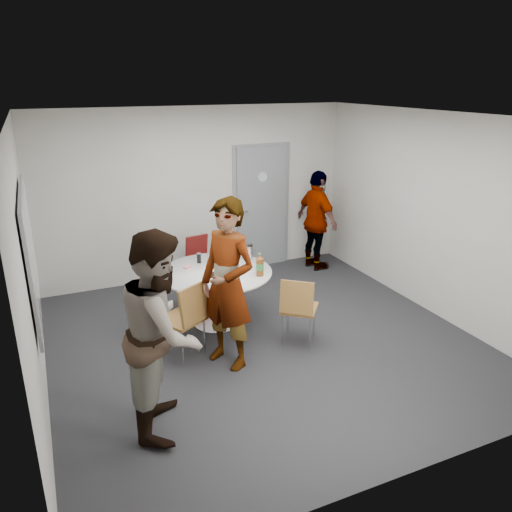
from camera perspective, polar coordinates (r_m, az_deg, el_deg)
name	(u,v)px	position (r m, az deg, el deg)	size (l,w,h in m)	color
floor	(263,341)	(6.29, 0.80, -9.67)	(5.00, 5.00, 0.00)	black
ceiling	(264,116)	(5.50, 0.94, 15.67)	(5.00, 5.00, 0.00)	silver
wall_back	(198,194)	(8.02, -6.66, 7.04)	(5.00, 5.00, 0.00)	#B3B2AA
wall_left	(28,269)	(5.28, -24.63, -1.36)	(5.00, 5.00, 0.00)	#B3B2AA
wall_right	(432,215)	(7.13, 19.51, 4.45)	(5.00, 5.00, 0.00)	#B3B2AA
wall_front	(408,333)	(3.80, 16.97, -8.39)	(5.00, 5.00, 0.00)	#B3B2AA
door	(261,207)	(8.45, 0.62, 5.58)	(1.02, 0.17, 2.12)	gray
whiteboard	(30,252)	(5.44, -24.39, 0.38)	(0.04, 1.90, 1.25)	gray
table	(218,279)	(6.45, -4.38, -2.58)	(1.44, 1.44, 1.05)	white
chair_near_left	(187,314)	(5.72, -7.89, -6.55)	(0.62, 0.64, 0.94)	brown
chair_near_right	(298,305)	(6.00, 4.84, -5.59)	(0.60, 0.60, 0.87)	brown
chair_far	(200,256)	(7.74, -6.41, -0.05)	(0.44, 0.47, 0.81)	#5C1412
person_main	(228,285)	(5.44, -3.26, -3.29)	(0.70, 0.46, 1.93)	#A5C6EA
person_left	(162,332)	(4.57, -10.66, -8.53)	(0.92, 0.72, 1.90)	white
person_right	(317,221)	(8.40, 6.97, 4.01)	(0.98, 0.41, 1.68)	black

